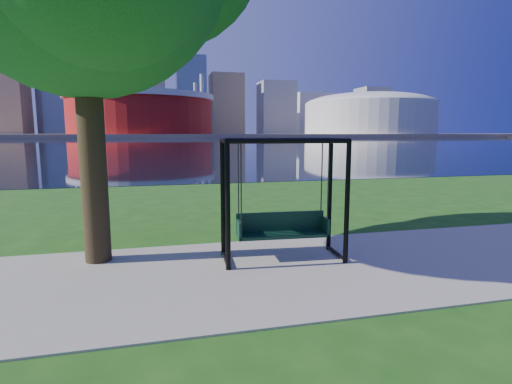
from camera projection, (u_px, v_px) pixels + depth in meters
name	position (u px, v px, depth m)	size (l,w,h in m)	color
ground	(259.00, 263.00, 7.46)	(900.00, 900.00, 0.00)	#1E5114
path	(266.00, 272.00, 6.98)	(120.00, 4.00, 0.03)	#9E937F
river	(164.00, 142.00, 105.42)	(900.00, 180.00, 0.02)	black
far_bank	(159.00, 135.00, 301.21)	(900.00, 228.00, 2.00)	#937F60
stadium	(141.00, 112.00, 228.71)	(83.00, 83.00, 32.00)	maroon
arena	(369.00, 113.00, 262.86)	(84.00, 84.00, 26.56)	beige
skyline	(152.00, 89.00, 307.96)	(392.00, 66.00, 96.50)	gray
swing	(283.00, 202.00, 7.53)	(2.33, 1.13, 2.32)	black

